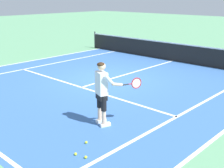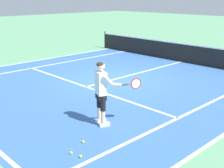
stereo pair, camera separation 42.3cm
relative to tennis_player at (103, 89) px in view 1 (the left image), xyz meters
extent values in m
plane|color=#609E70|center=(-2.93, 3.31, -0.99)|extent=(80.00, 80.00, 0.00)
cube|color=#3866A8|center=(-2.93, 2.78, -0.99)|extent=(10.98, 11.24, 0.00)
cube|color=white|center=(-2.93, 1.81, -0.99)|extent=(8.23, 0.10, 0.01)
cube|color=white|center=(-2.93, 5.01, -0.99)|extent=(0.10, 6.40, 0.01)
cube|color=white|center=(-7.05, 2.78, -0.99)|extent=(0.10, 10.84, 0.01)
cube|color=white|center=(1.18, 2.78, -0.99)|extent=(0.10, 10.84, 0.01)
cube|color=white|center=(-8.42, 2.78, -0.99)|extent=(0.10, 10.84, 0.01)
cylinder|color=#333338|center=(-8.87, 8.21, -0.45)|extent=(0.08, 0.08, 1.07)
cube|color=black|center=(-2.93, 8.21, -0.53)|extent=(11.84, 0.02, 0.91)
cube|color=white|center=(-2.93, 8.21, -0.05)|extent=(11.84, 0.03, 0.06)
cube|color=white|center=(-0.13, 0.07, -0.94)|extent=(0.21, 0.30, 0.09)
cube|color=white|center=(0.13, -0.04, -0.94)|extent=(0.21, 0.30, 0.09)
cylinder|color=beige|center=(-0.15, 0.03, -0.72)|extent=(0.11, 0.11, 0.36)
cylinder|color=black|center=(-0.15, 0.03, -0.33)|extent=(0.14, 0.14, 0.41)
cylinder|color=beige|center=(0.11, -0.08, -0.72)|extent=(0.11, 0.11, 0.36)
cylinder|color=black|center=(0.11, -0.08, -0.33)|extent=(0.14, 0.14, 0.41)
cube|color=black|center=(-0.02, -0.02, -0.17)|extent=(0.39, 0.31, 0.20)
cube|color=white|center=(-0.02, -0.02, 0.17)|extent=(0.43, 0.34, 0.60)
cylinder|color=beige|center=(-0.24, 0.06, 0.12)|extent=(0.09, 0.09, 0.62)
cylinder|color=white|center=(0.26, -0.04, 0.32)|extent=(0.18, 0.28, 0.29)
cylinder|color=beige|center=(0.38, 0.14, 0.18)|extent=(0.18, 0.30, 0.14)
sphere|color=beige|center=(-0.01, -0.01, 0.62)|extent=(0.21, 0.21, 0.21)
ellipsoid|color=#382314|center=(-0.02, -0.03, 0.67)|extent=(0.26, 0.26, 0.12)
cylinder|color=#232326|center=(0.47, 0.34, 0.15)|extent=(0.10, 0.20, 0.03)
cylinder|color=red|center=(0.53, 0.48, 0.15)|extent=(0.06, 0.10, 0.02)
torus|color=red|center=(0.59, 0.65, 0.15)|extent=(0.13, 0.28, 0.30)
cylinder|color=silver|center=(0.59, 0.65, 0.15)|extent=(0.10, 0.23, 0.25)
sphere|color=#CCE02D|center=(0.47, -1.03, -0.96)|extent=(0.07, 0.07, 0.07)
sphere|color=#CCE02D|center=(0.69, -1.54, -0.96)|extent=(0.07, 0.07, 0.07)
sphere|color=#CCE02D|center=(0.95, -1.48, -0.96)|extent=(0.07, 0.07, 0.07)
camera|label=1|loc=(5.13, -5.13, 2.34)|focal=47.13mm
camera|label=2|loc=(5.43, -4.83, 2.34)|focal=47.13mm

